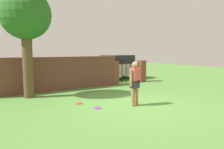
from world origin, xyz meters
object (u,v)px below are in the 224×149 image
(person, at_px, (135,81))
(frisbee_purple, at_px, (97,108))
(tree, at_px, (26,17))
(frisbee_red, at_px, (79,104))
(car, at_px, (118,67))

(person, bearing_deg, frisbee_purple, -33.40)
(tree, xyz_separation_m, frisbee_purple, (1.66, -3.12, -3.41))
(person, bearing_deg, frisbee_red, -56.04)
(car, bearing_deg, frisbee_purple, -137.10)
(car, distance_m, frisbee_red, 7.22)
(frisbee_red, distance_m, frisbee_purple, 0.98)
(frisbee_red, bearing_deg, car, 43.74)
(car, bearing_deg, person, -126.85)
(car, relative_size, frisbee_purple, 16.24)
(tree, xyz_separation_m, person, (2.99, -3.52, -2.52))
(person, relative_size, frisbee_red, 6.00)
(tree, bearing_deg, person, -49.65)
(car, relative_size, frisbee_red, 16.24)
(tree, bearing_deg, frisbee_red, -57.92)
(person, xyz_separation_m, frisbee_red, (-1.63, 1.35, -0.89))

